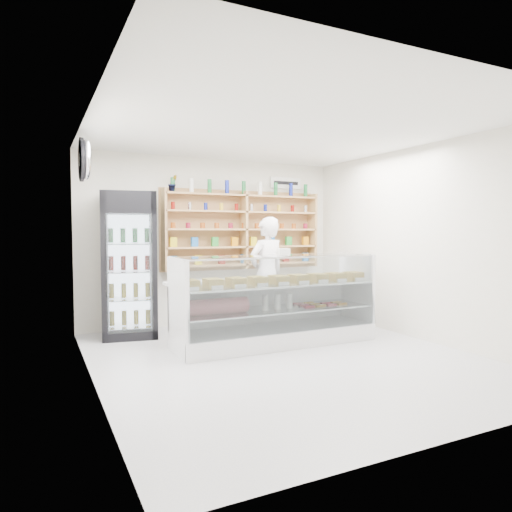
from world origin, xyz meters
TOP-DOWN VIEW (x-y plane):
  - room at (0.00, 0.00)m, footprint 5.00×5.00m
  - display_counter at (0.23, 0.70)m, footprint 2.84×0.85m
  - shop_worker at (0.53, 1.54)m, footprint 0.73×0.55m
  - drinks_cooler at (-1.50, 2.05)m, footprint 0.89×0.87m
  - wall_shelving at (0.50, 2.34)m, footprint 2.84×0.28m
  - potted_plant at (-0.75, 2.34)m, footprint 0.18×0.16m
  - security_mirror at (-2.17, 1.20)m, footprint 0.15×0.50m
  - wall_sign at (1.40, 2.47)m, footprint 0.62×0.03m

SIDE VIEW (x-z plane):
  - display_counter at x=0.23m, z-range -0.27..0.96m
  - shop_worker at x=0.53m, z-range 0.00..1.79m
  - drinks_cooler at x=-1.50m, z-range 0.00..2.14m
  - room at x=0.00m, z-range -1.10..3.90m
  - wall_shelving at x=0.50m, z-range 0.93..2.26m
  - potted_plant at x=-0.75m, z-range 2.20..2.47m
  - security_mirror at x=-2.17m, z-range 2.20..2.70m
  - wall_sign at x=1.40m, z-range 2.35..2.55m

